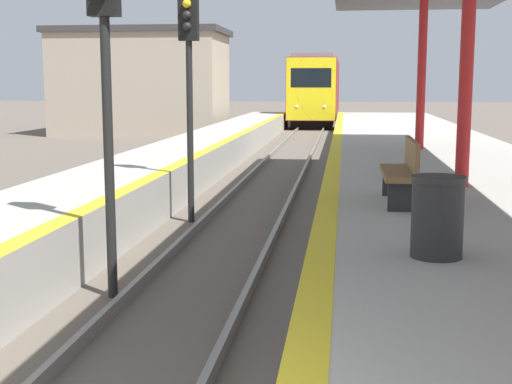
{
  "coord_description": "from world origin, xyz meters",
  "views": [
    {
      "loc": [
        1.86,
        -2.87,
        2.63
      ],
      "look_at": [
        -0.55,
        16.63,
        -0.38
      ],
      "focal_mm": 50.0,
      "sensor_mm": 36.0,
      "label": 1
    }
  ],
  "objects_px": {
    "signal_mid": "(189,62)",
    "bench": "(403,170)",
    "trash_bin": "(437,217)",
    "signal_near": "(105,50)",
    "train": "(317,90)"
  },
  "relations": [
    {
      "from": "signal_mid",
      "to": "bench",
      "type": "xyz_separation_m",
      "value": [
        3.72,
        -2.8,
        -1.61
      ]
    },
    {
      "from": "signal_mid",
      "to": "trash_bin",
      "type": "xyz_separation_m",
      "value": [
        3.8,
        -6.02,
        -1.69
      ]
    },
    {
      "from": "train",
      "to": "trash_bin",
      "type": "distance_m",
      "value": 42.07
    },
    {
      "from": "signal_near",
      "to": "trash_bin",
      "type": "distance_m",
      "value": 4.27
    },
    {
      "from": "train",
      "to": "signal_mid",
      "type": "distance_m",
      "value": 35.97
    },
    {
      "from": "train",
      "to": "signal_near",
      "type": "bearing_deg",
      "value": -91.33
    },
    {
      "from": "signal_near",
      "to": "trash_bin",
      "type": "height_order",
      "value": "signal_near"
    },
    {
      "from": "train",
      "to": "signal_near",
      "type": "distance_m",
      "value": 40.83
    },
    {
      "from": "train",
      "to": "signal_near",
      "type": "height_order",
      "value": "train"
    },
    {
      "from": "trash_bin",
      "to": "signal_mid",
      "type": "bearing_deg",
      "value": 122.27
    },
    {
      "from": "signal_mid",
      "to": "bench",
      "type": "relative_size",
      "value": 2.54
    },
    {
      "from": "train",
      "to": "signal_mid",
      "type": "bearing_deg",
      "value": -91.61
    },
    {
      "from": "signal_near",
      "to": "trash_bin",
      "type": "bearing_deg",
      "value": -17.2
    },
    {
      "from": "signal_near",
      "to": "trash_bin",
      "type": "xyz_separation_m",
      "value": [
        3.75,
        -1.16,
        -1.69
      ]
    },
    {
      "from": "signal_mid",
      "to": "bench",
      "type": "height_order",
      "value": "signal_mid"
    }
  ]
}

